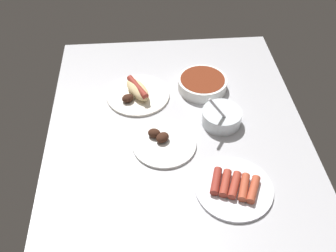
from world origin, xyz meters
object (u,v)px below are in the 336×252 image
object	(u,v)px
plate_sausages	(234,187)
plate_hotdog_assembled	(137,93)
bowl_chili	(202,83)
bowl_coleslaw	(222,117)
plate_grilled_meat	(163,142)

from	to	relation	value
plate_sausages	plate_hotdog_assembled	world-z (taller)	plate_hotdog_assembled
bowl_chili	plate_sausages	distance (cm)	48.61
bowl_chili	plate_hotdog_assembled	world-z (taller)	plate_hotdog_assembled
bowl_coleslaw	plate_sausages	distance (cm)	28.99
bowl_coleslaw	bowl_chili	xyz separation A→B (cm)	(-19.60, -4.02, -0.50)
bowl_chili	bowl_coleslaw	bearing A→B (deg)	11.58
bowl_chili	plate_sausages	bearing A→B (deg)	3.39
bowl_coleslaw	bowl_chili	world-z (taller)	bowl_coleslaw
plate_grilled_meat	plate_sausages	bearing A→B (deg)	44.65
bowl_coleslaw	plate_grilled_meat	size ratio (longest dim) A/B	0.72
plate_grilled_meat	plate_hotdog_assembled	xyz separation A→B (cm)	(-25.39, -8.07, 0.95)
bowl_coleslaw	plate_grilled_meat	bearing A→B (deg)	-67.73
plate_grilled_meat	bowl_chili	bearing A→B (deg)	148.77
plate_grilled_meat	plate_hotdog_assembled	size ratio (longest dim) A/B	0.90
bowl_coleslaw	bowl_chili	distance (cm)	20.01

